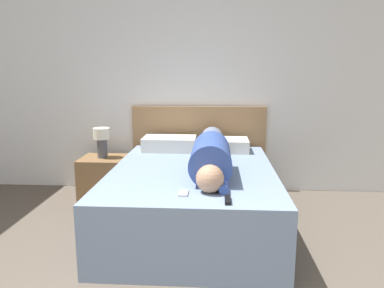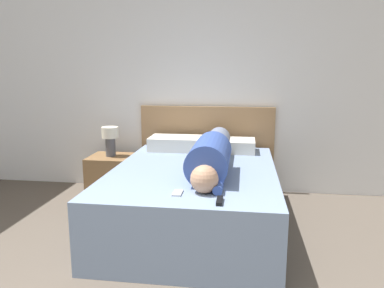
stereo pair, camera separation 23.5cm
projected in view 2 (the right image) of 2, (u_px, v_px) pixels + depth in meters
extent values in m
cube|color=white|center=(194.00, 79.00, 4.31)|extent=(6.38, 0.06, 2.60)
cube|color=#7589A8|center=(194.00, 197.00, 3.38)|extent=(1.43, 1.97, 0.55)
cube|color=#A37A51|center=(207.00, 149.00, 4.38)|extent=(1.55, 0.04, 0.99)
cube|color=brown|center=(112.00, 175.00, 4.25)|extent=(0.48, 0.45, 0.45)
cylinder|color=#4C4C51|center=(111.00, 147.00, 4.19)|extent=(0.11, 0.11, 0.21)
cylinder|color=beige|center=(110.00, 132.00, 4.16)|extent=(0.18, 0.18, 0.12)
sphere|color=tan|center=(204.00, 179.00, 2.65)|extent=(0.20, 0.20, 0.20)
cylinder|color=#334C99|center=(210.00, 158.00, 3.03)|extent=(0.33, 0.69, 0.33)
cylinder|color=slate|center=(217.00, 145.00, 3.77)|extent=(0.24, 0.82, 0.24)
cylinder|color=#334C99|center=(218.00, 186.00, 2.69)|extent=(0.07, 0.22, 0.07)
cube|color=silver|center=(176.00, 143.00, 4.09)|extent=(0.57, 0.36, 0.14)
cube|color=silver|center=(229.00, 145.00, 4.01)|extent=(0.54, 0.36, 0.13)
cube|color=black|center=(220.00, 201.00, 2.47)|extent=(0.04, 0.15, 0.02)
cube|color=#B2B7BC|center=(178.00, 193.00, 2.64)|extent=(0.06, 0.13, 0.01)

